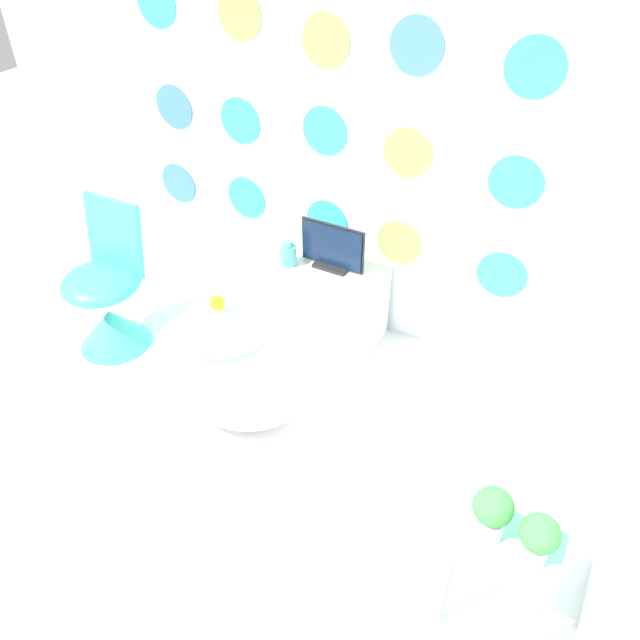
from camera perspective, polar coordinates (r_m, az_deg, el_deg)
name	(u,v)px	position (r m, az deg, el deg)	size (l,w,h in m)	color
ground_plane	(84,567)	(2.96, -20.76, -20.34)	(12.00, 12.00, 0.00)	silver
wall_back_dotted	(325,105)	(3.43, 0.48, 19.10)	(4.70, 0.05, 2.60)	white
rug	(234,423)	(3.30, -7.89, -9.27)	(1.36, 0.81, 0.01)	silver
bathtub	(230,368)	(3.16, -8.25, -4.38)	(0.85, 0.58, 0.59)	white
rubber_duck	(217,302)	(3.03, -9.39, 1.60)	(0.08, 0.08, 0.09)	yellow
chair	(109,304)	(3.77, -18.77, 1.40)	(0.44, 0.44, 0.87)	#38B2A3
tv_cabinet	(331,300)	(3.68, 1.05, 1.81)	(0.60, 0.34, 0.47)	silver
tv	(332,249)	(3.48, 1.13, 6.51)	(0.38, 0.12, 0.27)	black
vase	(288,255)	(3.54, -2.95, 6.00)	(0.10, 0.10, 0.15)	#51B2AD
side_table	(503,561)	(2.50, 16.37, -20.37)	(0.37, 0.30, 0.44)	#72D8B7
potted_plant_left	(492,512)	(2.33, 15.45, -16.54)	(0.14, 0.14, 0.22)	white
potted_plant_right	(538,538)	(2.31, 19.34, -18.27)	(0.14, 0.14, 0.22)	beige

